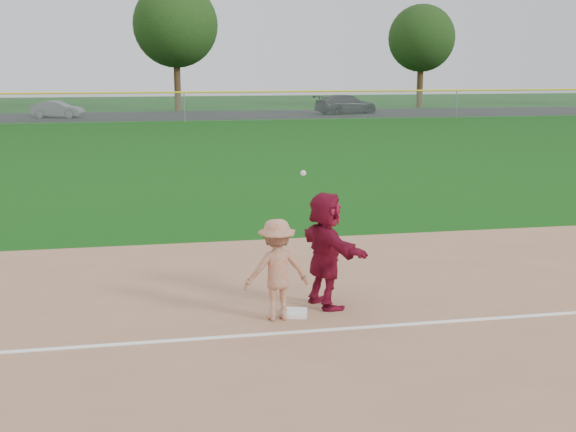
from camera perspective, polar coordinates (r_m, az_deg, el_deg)
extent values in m
plane|color=#0F450D|center=(11.66, 1.38, -7.77)|extent=(160.00, 160.00, 0.00)
cube|color=white|center=(10.92, 2.27, -9.04)|extent=(60.00, 0.10, 0.01)
cube|color=black|center=(56.91, -8.45, 7.87)|extent=(120.00, 10.00, 0.01)
cube|color=white|center=(11.54, 0.63, -7.67)|extent=(0.42, 0.42, 0.08)
imported|color=maroon|center=(11.74, 2.99, -2.67)|extent=(1.05, 1.86, 1.91)
imported|color=slate|center=(56.33, -17.74, 8.03)|extent=(3.94, 2.19, 1.23)
imported|color=black|center=(58.18, 4.62, 8.79)|extent=(5.62, 3.67, 1.51)
imported|color=#959597|center=(11.17, -0.89, -4.26)|extent=(1.08, 0.69, 1.59)
sphere|color=silver|center=(10.97, 1.21, 3.41)|extent=(0.09, 0.09, 0.09)
plane|color=#999EA0|center=(50.87, -8.19, 8.53)|extent=(110.00, 0.00, 110.00)
cylinder|color=yellow|center=(50.82, -8.22, 9.65)|extent=(110.00, 0.12, 0.12)
cylinder|color=gray|center=(50.87, -8.19, 8.53)|extent=(0.08, 0.08, 2.00)
cylinder|color=gray|center=(55.50, 13.15, 8.61)|extent=(0.08, 0.08, 2.00)
cylinder|color=#3C2A16|center=(62.30, -8.73, 10.09)|extent=(0.56, 0.56, 4.10)
sphere|color=#183510|center=(62.35, -8.88, 14.71)|extent=(7.00, 7.00, 7.00)
cylinder|color=#3A2815|center=(68.06, 10.37, 9.98)|extent=(0.56, 0.56, 3.64)
sphere|color=black|center=(68.06, 10.51, 13.66)|extent=(6.00, 6.00, 6.00)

